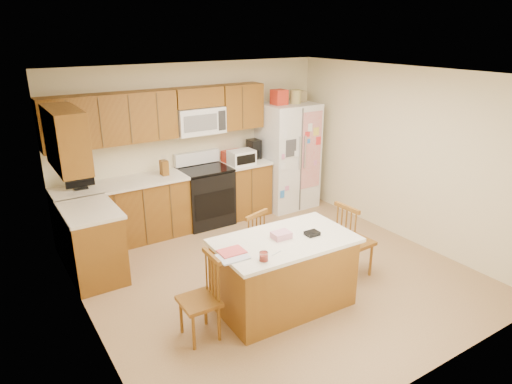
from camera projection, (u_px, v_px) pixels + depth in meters
ground at (274, 273)px, 5.89m from camera, size 4.50×4.50×0.00m
room_shell at (276, 166)px, 5.40m from camera, size 4.60×4.60×2.52m
cabinetry at (147, 182)px, 6.50m from camera, size 3.36×1.56×2.15m
stove at (205, 195)px, 7.26m from camera, size 0.76×0.65×1.13m
refrigerator at (288, 155)px, 7.86m from camera, size 0.90×0.79×2.04m
island at (284, 273)px, 5.06m from camera, size 1.62×0.94×0.92m
windsor_chair_left at (201, 300)px, 4.55m from camera, size 0.38×0.39×0.90m
windsor_chair_back at (248, 247)px, 5.62m from camera, size 0.49×0.48×0.93m
windsor_chair_right at (353, 241)px, 5.72m from camera, size 0.42×0.44×0.97m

